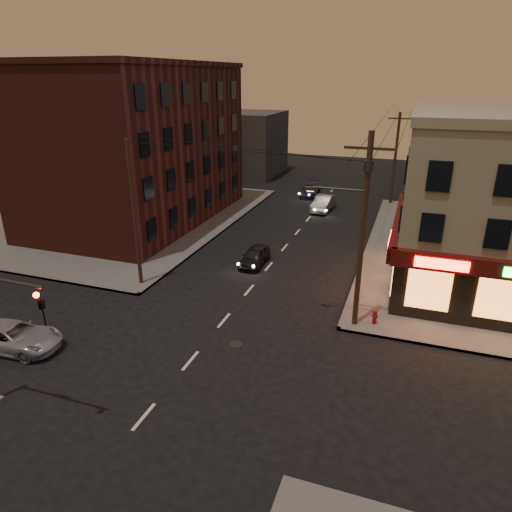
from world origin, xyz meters
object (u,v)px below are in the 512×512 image
at_px(fire_hydrant, 375,316).
at_px(sedan_mid, 323,203).
at_px(suv_cross, 13,337).
at_px(sedan_far, 311,190).
at_px(sedan_near, 255,256).

bearing_deg(fire_hydrant, sedan_mid, 108.57).
distance_m(suv_cross, sedan_mid, 30.63).
distance_m(sedan_mid, sedan_far, 6.06).
height_order(sedan_near, sedan_far, sedan_far).
bearing_deg(suv_cross, sedan_far, -17.04).
distance_m(sedan_near, fire_hydrant, 10.64).
distance_m(suv_cross, fire_hydrant, 18.25).
bearing_deg(sedan_near, suv_cross, -118.94).
xyz_separation_m(suv_cross, sedan_mid, (9.27, 29.20, 0.07)).
bearing_deg(sedan_far, sedan_mid, -69.96).
bearing_deg(sedan_far, fire_hydrant, -74.91).
relative_size(suv_cross, sedan_mid, 1.07).
distance_m(sedan_near, sedan_far, 20.77).
xyz_separation_m(sedan_mid, fire_hydrant, (7.11, -21.16, -0.14)).
distance_m(sedan_near, sedan_mid, 15.36).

